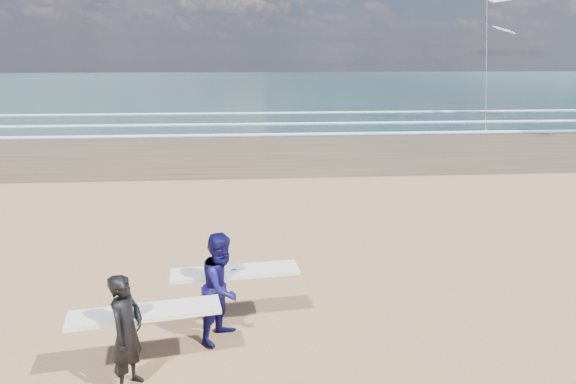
{
  "coord_description": "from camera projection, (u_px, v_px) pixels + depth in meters",
  "views": [
    {
      "loc": [
        1.62,
        -7.22,
        4.71
      ],
      "look_at": [
        2.66,
        6.0,
        1.09
      ],
      "focal_mm": 32.0,
      "sensor_mm": 36.0,
      "label": 1
    }
  ],
  "objects": [
    {
      "name": "ocean",
      "position": [
        367.0,
        84.0,
        78.82
      ],
      "size": [
        220.0,
        100.0,
        0.02
      ],
      "primitive_type": "cube",
      "color": "#1C393D",
      "rests_on": "ground"
    },
    {
      "name": "foam_breakers",
      "position": [
        506.0,
        120.0,
        36.59
      ],
      "size": [
        220.0,
        11.7,
        0.05
      ],
      "color": "white",
      "rests_on": "ground"
    },
    {
      "name": "kite_1",
      "position": [
        487.0,
        31.0,
        32.97
      ],
      "size": [
        6.53,
        4.82,
        10.44
      ],
      "color": "slate",
      "rests_on": "ground"
    },
    {
      "name": "surfer_far",
      "position": [
        224.0,
        286.0,
        8.56
      ],
      "size": [
        2.24,
        1.3,
        1.88
      ],
      "color": "#0E0C46",
      "rests_on": "ground"
    },
    {
      "name": "surfer_near",
      "position": [
        130.0,
        330.0,
        7.29
      ],
      "size": [
        2.26,
        1.16,
        1.76
      ],
      "color": "black",
      "rests_on": "ground"
    }
  ]
}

